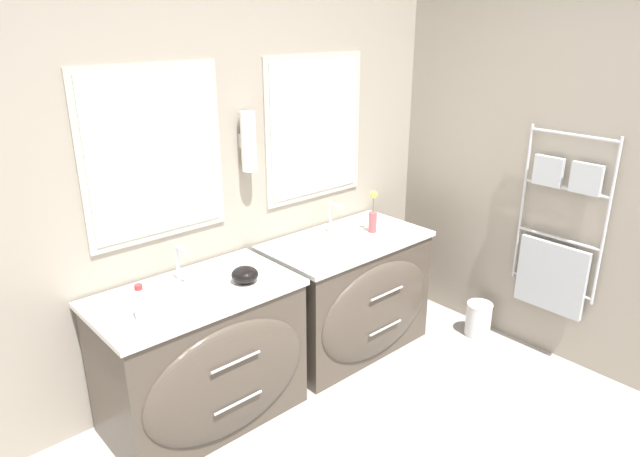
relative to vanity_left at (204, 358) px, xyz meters
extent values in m
cube|color=#9E9384|center=(0.36, 0.38, 0.91)|extent=(4.98, 0.06, 2.60)
cube|color=#BCB7A8|center=(0.00, 0.35, 1.05)|extent=(0.78, 0.02, 0.91)
cube|color=#B2BCBA|center=(0.00, 0.34, 1.05)|extent=(0.71, 0.01, 0.84)
cube|color=#BCB7A8|center=(1.10, 0.35, 1.05)|extent=(0.78, 0.02, 0.91)
cube|color=#B2BCBA|center=(1.10, 0.34, 1.05)|extent=(0.71, 0.01, 0.84)
cylinder|color=white|center=(0.55, 0.29, 1.05)|extent=(0.09, 0.09, 0.34)
cube|color=silver|center=(0.55, 0.34, 1.05)|extent=(0.05, 0.02, 0.08)
cube|color=#9E9384|center=(2.08, -0.67, 0.91)|extent=(0.06, 3.80, 2.60)
cylinder|color=silver|center=(2.01, -1.16, 0.58)|extent=(0.02, 0.02, 1.02)
cylinder|color=silver|center=(2.01, -0.63, 0.58)|extent=(0.02, 0.02, 1.02)
cylinder|color=silver|center=(2.01, -0.90, 1.06)|extent=(0.02, 0.53, 0.02)
cylinder|color=silver|center=(2.01, -0.90, 0.74)|extent=(0.02, 0.53, 0.02)
cylinder|color=silver|center=(2.01, -0.90, 0.42)|extent=(0.02, 0.53, 0.02)
cylinder|color=silver|center=(2.01, -0.90, 0.10)|extent=(0.02, 0.53, 0.02)
cube|color=#B7BCC1|center=(1.99, -0.90, 0.16)|extent=(0.04, 0.44, 0.45)
cube|color=#B7BCC1|center=(1.99, -1.01, 0.83)|extent=(0.04, 0.18, 0.18)
cube|color=#B7BCC1|center=(1.99, -0.78, 0.83)|extent=(0.04, 0.18, 0.18)
cube|color=#4C4238|center=(0.00, 0.04, -0.02)|extent=(1.03, 0.57, 0.75)
ellipsoid|color=#4C4238|center=(0.00, -0.24, -0.02)|extent=(0.94, 0.12, 0.63)
cube|color=white|center=(0.00, 0.04, 0.37)|extent=(1.06, 0.60, 0.03)
ellipsoid|color=white|center=(0.00, 0.01, 0.34)|extent=(0.32, 0.28, 0.09)
cylinder|color=silver|center=(0.00, -0.32, 0.13)|extent=(0.28, 0.01, 0.01)
cylinder|color=silver|center=(0.00, -0.32, -0.11)|extent=(0.28, 0.01, 0.01)
cube|color=#4C4238|center=(1.10, 0.04, -0.02)|extent=(1.03, 0.57, 0.75)
ellipsoid|color=#4C4238|center=(1.10, -0.24, -0.02)|extent=(0.94, 0.12, 0.63)
cube|color=white|center=(1.10, 0.04, 0.37)|extent=(1.06, 0.60, 0.03)
ellipsoid|color=white|center=(1.10, 0.01, 0.34)|extent=(0.32, 0.28, 0.09)
cylinder|color=silver|center=(1.10, -0.32, 0.13)|extent=(0.28, 0.01, 0.01)
cylinder|color=silver|center=(1.10, -0.32, -0.11)|extent=(0.28, 0.01, 0.01)
cylinder|color=silver|center=(0.00, 0.20, 0.49)|extent=(0.02, 0.02, 0.21)
cylinder|color=silver|center=(0.00, 0.14, 0.58)|extent=(0.02, 0.12, 0.02)
cylinder|color=silver|center=(-0.07, 0.20, 0.40)|extent=(0.03, 0.03, 0.04)
cylinder|color=silver|center=(0.07, 0.20, 0.40)|extent=(0.03, 0.03, 0.04)
cylinder|color=silver|center=(1.10, 0.20, 0.49)|extent=(0.02, 0.02, 0.21)
cylinder|color=silver|center=(1.10, 0.14, 0.58)|extent=(0.02, 0.12, 0.02)
cylinder|color=silver|center=(1.03, 0.20, 0.40)|extent=(0.03, 0.03, 0.04)
cylinder|color=silver|center=(1.17, 0.20, 0.40)|extent=(0.03, 0.03, 0.04)
cylinder|color=silver|center=(-0.33, -0.06, 0.46)|extent=(0.06, 0.06, 0.16)
cylinder|color=red|center=(-0.33, -0.06, 0.55)|extent=(0.04, 0.04, 0.02)
ellipsoid|color=black|center=(0.25, -0.05, 0.43)|extent=(0.15, 0.15, 0.09)
cylinder|color=#CC4C51|center=(1.31, 0.02, 0.45)|extent=(0.05, 0.05, 0.13)
cylinder|color=#477238|center=(1.31, 0.02, 0.58)|extent=(0.01, 0.01, 0.12)
sphere|color=#E5BF47|center=(1.31, 0.02, 0.64)|extent=(0.05, 0.05, 0.05)
cube|color=white|center=(0.83, -0.08, 0.40)|extent=(0.08, 0.06, 0.02)
ellipsoid|color=#F2E5CC|center=(0.83, -0.08, 0.42)|extent=(0.05, 0.03, 0.02)
cylinder|color=silver|center=(1.88, -0.49, -0.27)|extent=(0.17, 0.17, 0.24)
torus|color=silver|center=(1.88, -0.49, -0.16)|extent=(0.18, 0.18, 0.01)
camera|label=1|loc=(-1.28, -2.36, 1.71)|focal=32.00mm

